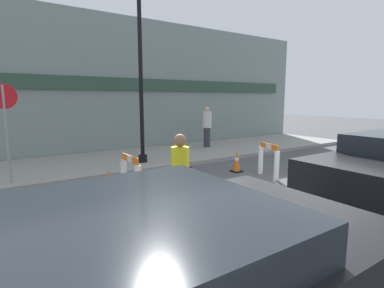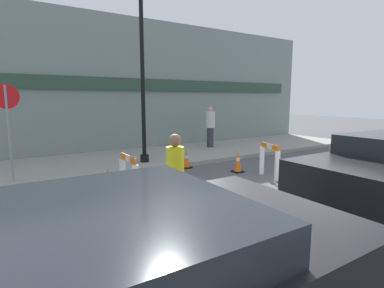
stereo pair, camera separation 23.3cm
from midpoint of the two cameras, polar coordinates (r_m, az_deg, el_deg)
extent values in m
plane|color=#4C4C4F|center=(6.90, 21.68, -10.69)|extent=(60.00, 60.00, 0.00)
cube|color=gray|center=(11.58, -5.18, -2.08)|extent=(18.00, 3.75, 0.14)
cube|color=gray|center=(13.14, -9.51, 10.84)|extent=(18.00, 0.12, 5.50)
cube|color=#2D4738|center=(13.05, -9.32, 11.08)|extent=(16.20, 0.10, 0.50)
cylinder|color=black|center=(10.03, -10.01, -2.74)|extent=(0.29, 0.29, 0.24)
cylinder|color=black|center=(9.85, -10.38, 11.31)|extent=(0.13, 0.13, 5.12)
cylinder|color=gray|center=(8.59, -32.46, 1.44)|extent=(0.06, 0.06, 2.40)
cylinder|color=red|center=(8.55, -32.97, 7.62)|extent=(0.59, 0.14, 0.60)
cube|color=white|center=(8.42, 15.04, -4.05)|extent=(0.14, 0.09, 0.82)
cube|color=white|center=(9.07, 12.22, -3.05)|extent=(0.14, 0.09, 0.82)
cube|color=orange|center=(8.66, 13.69, -0.40)|extent=(0.24, 0.83, 0.15)
cube|color=white|center=(8.66, 13.69, -0.40)|extent=(0.09, 0.26, 0.14)
cube|color=white|center=(7.14, -13.77, -6.17)|extent=(0.13, 0.06, 0.84)
cube|color=white|center=(6.45, -11.25, -7.69)|extent=(0.13, 0.06, 0.84)
cube|color=orange|center=(6.68, -12.71, -2.79)|extent=(0.04, 0.83, 0.15)
cube|color=white|center=(6.68, -12.71, -2.79)|extent=(0.03, 0.25, 0.14)
cube|color=black|center=(7.68, -16.36, -8.32)|extent=(0.30, 0.30, 0.04)
cone|color=orange|center=(7.61, -16.45, -6.39)|extent=(0.22, 0.22, 0.50)
cylinder|color=white|center=(7.60, -16.46, -6.21)|extent=(0.13, 0.13, 0.07)
cube|color=black|center=(9.27, 7.75, -5.14)|extent=(0.30, 0.30, 0.04)
cone|color=orange|center=(9.19, 7.79, -3.03)|extent=(0.23, 0.22, 0.66)
cylinder|color=white|center=(9.19, 7.80, -2.82)|extent=(0.13, 0.13, 0.09)
cube|color=black|center=(7.72, -10.21, -8.01)|extent=(0.30, 0.30, 0.04)
cone|color=orange|center=(7.65, -10.26, -6.06)|extent=(0.22, 0.22, 0.50)
cylinder|color=white|center=(7.65, -10.27, -5.87)|extent=(0.13, 0.13, 0.07)
cube|color=black|center=(9.69, -2.02, -4.47)|extent=(0.30, 0.30, 0.04)
cone|color=orange|center=(9.62, -2.03, -2.65)|extent=(0.22, 0.22, 0.59)
cylinder|color=white|center=(9.62, -2.03, -2.48)|extent=(0.13, 0.13, 0.08)
cylinder|color=#33333D|center=(5.33, -3.50, -11.48)|extent=(0.31, 0.31, 0.77)
cylinder|color=yellow|center=(5.13, -3.58, -4.09)|extent=(0.44, 0.44, 0.64)
sphere|color=#8E6647|center=(5.05, -3.62, 0.68)|extent=(0.31, 0.31, 0.22)
cylinder|color=#33333D|center=(12.95, 2.34, 1.28)|extent=(0.31, 0.31, 0.84)
cylinder|color=silver|center=(12.87, 2.36, 4.69)|extent=(0.44, 0.44, 0.70)
sphere|color=#DBAD89|center=(12.85, 2.38, 6.69)|extent=(0.22, 0.22, 0.20)
cube|color=#1E2328|center=(1.81, -23.85, -20.17)|extent=(2.21, 1.57, 0.49)
cylinder|color=black|center=(3.43, -2.39, -25.25)|extent=(0.60, 0.18, 0.60)
cylinder|color=black|center=(4.90, 21.95, -14.96)|extent=(0.60, 0.18, 0.60)
camera|label=1|loc=(0.12, -90.82, -0.12)|focal=28.00mm
camera|label=2|loc=(0.12, 89.18, 0.12)|focal=28.00mm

